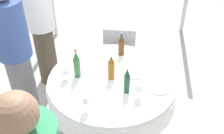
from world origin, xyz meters
name	(u,v)px	position (x,y,z in m)	size (l,w,h in m)	color
ground_plane	(112,128)	(0.00, 0.00, 0.00)	(10.00, 10.00, 0.00)	#B7B2A8
dining_table	(112,89)	(0.00, 0.00, 0.59)	(1.30, 1.30, 0.74)	white
bottle_brown_far	(121,45)	(0.44, 0.00, 0.86)	(0.07, 0.07, 0.25)	#593314
bottle_amber_outer	(111,68)	(0.00, 0.01, 0.87)	(0.07, 0.07, 0.27)	#8C5619
bottle_dark_green_rear	(127,81)	(-0.17, -0.18, 0.87)	(0.06, 0.06, 0.28)	#194728
bottle_green_north	(77,64)	(-0.05, 0.34, 0.88)	(0.07, 0.07, 0.30)	#2D6B38
wine_glass_north	(65,71)	(-0.12, 0.44, 0.83)	(0.07, 0.07, 0.13)	white
wine_glass_right	(86,100)	(-0.47, 0.11, 0.85)	(0.06, 0.06, 0.15)	white
wine_glass_left	(139,88)	(-0.21, -0.29, 0.84)	(0.07, 0.07, 0.14)	white
plate_west	(158,86)	(-0.03, -0.46, 0.75)	(0.26, 0.26, 0.02)	white
plate_front	(134,72)	(0.13, -0.20, 0.75)	(0.24, 0.24, 0.02)	white
fork_outer	(104,97)	(-0.28, 0.00, 0.74)	(0.18, 0.02, 0.01)	silver
person_far	(16,57)	(-0.08, 0.97, 0.89)	(0.34, 0.34, 1.69)	slate
person_rear	(41,26)	(0.66, 1.07, 0.85)	(0.34, 0.34, 1.62)	#4C3F33
chair_left	(120,50)	(0.86, 0.10, 0.52)	(0.45, 0.45, 0.87)	#99999E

